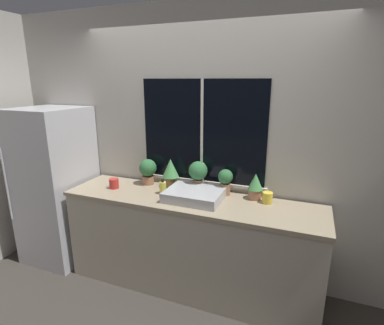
{
  "coord_description": "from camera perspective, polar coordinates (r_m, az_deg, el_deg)",
  "views": [
    {
      "loc": [
        0.97,
        -2.1,
        1.99
      ],
      "look_at": [
        0.02,
        0.29,
        1.28
      ],
      "focal_mm": 28.0,
      "sensor_mm": 36.0,
      "label": 1
    }
  ],
  "objects": [
    {
      "name": "potted_plant_far_left",
      "position": [
        3.16,
        -8.4,
        -1.43
      ],
      "size": [
        0.18,
        0.18,
        0.27
      ],
      "color": "#9E6B4C",
      "rests_on": "counter"
    },
    {
      "name": "ground_plane",
      "position": [
        3.05,
        -2.65,
        -25.26
      ],
      "size": [
        14.0,
        14.0,
        0.0
      ],
      "primitive_type": "plane",
      "color": "#38332D"
    },
    {
      "name": "mug_yellow",
      "position": [
        2.76,
        14.17,
        -6.52
      ],
      "size": [
        0.09,
        0.09,
        0.1
      ],
      "color": "gold",
      "rests_on": "counter"
    },
    {
      "name": "counter",
      "position": [
        3.0,
        -0.43,
        -15.13
      ],
      "size": [
        2.43,
        0.6,
        0.93
      ],
      "color": "#B2A893",
      "rests_on": "ground_plane"
    },
    {
      "name": "mug_red",
      "position": [
        3.14,
        -14.64,
        -3.89
      ],
      "size": [
        0.1,
        0.1,
        0.1
      ],
      "color": "#B72D28",
      "rests_on": "counter"
    },
    {
      "name": "potted_plant_right",
      "position": [
        2.85,
        6.37,
        -3.38
      ],
      "size": [
        0.14,
        0.14,
        0.25
      ],
      "color": "#9E6B4C",
      "rests_on": "counter"
    },
    {
      "name": "wall_left",
      "position": [
        4.85,
        -19.81,
        6.94
      ],
      "size": [
        0.06,
        7.0,
        2.7
      ],
      "color": "#BCB7AD",
      "rests_on": "ground_plane"
    },
    {
      "name": "potted_plant_far_right",
      "position": [
        2.8,
        11.97,
        -4.31
      ],
      "size": [
        0.14,
        0.14,
        0.24
      ],
      "color": "#9E6B4C",
      "rests_on": "counter"
    },
    {
      "name": "sink",
      "position": [
        2.76,
        0.46,
        -6.14
      ],
      "size": [
        0.51,
        0.45,
        0.29
      ],
      "color": "#ADADB2",
      "rests_on": "counter"
    },
    {
      "name": "wall_back",
      "position": [
        2.99,
        2.12,
        3.07
      ],
      "size": [
        8.0,
        0.09,
        2.7
      ],
      "color": "#BCB7AD",
      "rests_on": "ground_plane"
    },
    {
      "name": "potted_plant_left",
      "position": [
        3.03,
        -4.1,
        -1.45
      ],
      "size": [
        0.17,
        0.17,
        0.3
      ],
      "color": "#9E6B4C",
      "rests_on": "counter"
    },
    {
      "name": "refrigerator",
      "position": [
        3.67,
        -24.43,
        -3.99
      ],
      "size": [
        0.66,
        0.71,
        1.71
      ],
      "color": "#B7B7BC",
      "rests_on": "ground_plane"
    },
    {
      "name": "soap_bottle",
      "position": [
        2.9,
        -5.57,
        -4.77
      ],
      "size": [
        0.07,
        0.07,
        0.15
      ],
      "color": "#DBD14C",
      "rests_on": "counter"
    },
    {
      "name": "potted_plant_center",
      "position": [
        2.92,
        1.14,
        -1.95
      ],
      "size": [
        0.18,
        0.18,
        0.3
      ],
      "color": "#9E6B4C",
      "rests_on": "counter"
    }
  ]
}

